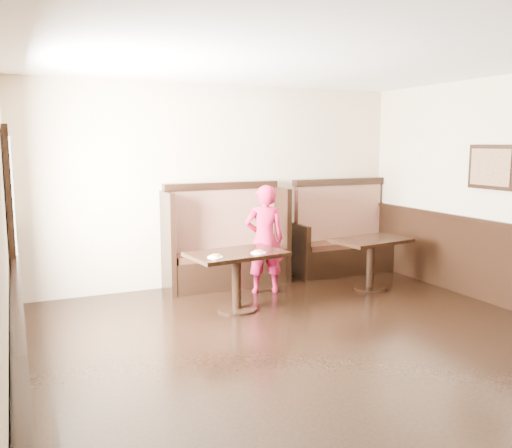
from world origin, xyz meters
TOP-DOWN VIEW (x-y plane):
  - ground at (0.00, 0.00)m, footprint 7.00×7.00m
  - room_shell at (-0.30, 0.28)m, footprint 7.00×7.00m
  - booth_main at (0.00, 3.30)m, footprint 1.75×0.72m
  - booth_neighbor at (1.95, 3.29)m, footprint 1.65×0.72m
  - table_main at (-0.31, 2.14)m, footprint 1.20×0.84m
  - table_neighbor at (1.74, 2.29)m, footprint 1.09×0.79m
  - child at (0.34, 2.72)m, footprint 0.60×0.47m
  - pizza_plate_left at (-0.64, 1.96)m, footprint 0.18×0.18m
  - pizza_plate_right at (-0.09, 1.98)m, footprint 0.18×0.18m

SIDE VIEW (x-z plane):
  - ground at x=0.00m, z-range 0.00..0.00m
  - booth_neighbor at x=1.95m, z-range -0.24..1.21m
  - table_neighbor at x=1.74m, z-range 0.17..0.87m
  - booth_main at x=0.00m, z-range -0.20..1.25m
  - table_main at x=-0.31m, z-range 0.19..0.90m
  - room_shell at x=-0.30m, z-range -2.83..4.17m
  - pizza_plate_left at x=-0.64m, z-range 0.71..0.74m
  - pizza_plate_right at x=-0.09m, z-range 0.71..0.74m
  - child at x=0.34m, z-range 0.00..1.45m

